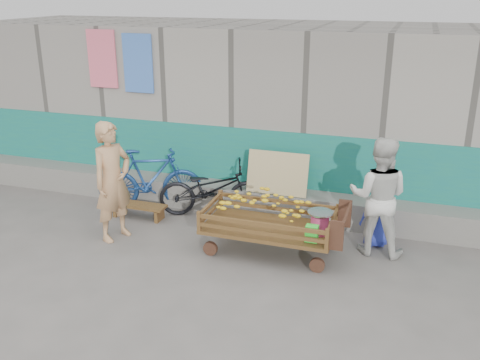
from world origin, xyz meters
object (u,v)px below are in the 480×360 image
(bench, at_px, (138,208))
(bicycle_blue, at_px, (150,179))
(child, at_px, (377,215))
(banana_cart, at_px, (267,215))
(vendor_man, at_px, (113,182))
(woman, at_px, (378,197))
(bicycle_dark, at_px, (212,189))

(bench, distance_m, bicycle_blue, 0.58)
(bench, distance_m, child, 3.86)
(child, relative_size, bicycle_blue, 0.55)
(banana_cart, xyz_separation_m, vendor_man, (-2.32, -0.25, 0.33))
(child, bearing_deg, bench, -19.45)
(bicycle_blue, bearing_deg, bench, 154.06)
(bench, xyz_separation_m, vendor_man, (0.05, -0.77, 0.74))
(child, distance_m, bicycle_blue, 3.83)
(bench, xyz_separation_m, bicycle_blue, (0.01, 0.45, 0.36))
(banana_cart, relative_size, bicycle_blue, 1.15)
(woman, xyz_separation_m, bicycle_dark, (-2.72, 0.52, -0.40))
(bench, relative_size, woman, 0.56)
(bicycle_dark, bearing_deg, vendor_man, 119.81)
(bicycle_blue, bearing_deg, woman, -121.30)
(bench, relative_size, bicycle_blue, 0.54)
(vendor_man, distance_m, woman, 3.87)
(woman, xyz_separation_m, bicycle_blue, (-3.83, 0.46, -0.33))
(vendor_man, bearing_deg, woman, -59.22)
(bench, height_order, vendor_man, vendor_man)
(banana_cart, height_order, vendor_man, vendor_man)
(vendor_man, height_order, woman, vendor_man)
(vendor_man, bearing_deg, bench, 22.90)
(vendor_man, distance_m, bicycle_dark, 1.73)
(woman, relative_size, bicycle_dark, 0.98)
(bench, xyz_separation_m, woman, (3.84, -0.01, 0.68))
(woman, bearing_deg, bench, 1.91)
(bench, height_order, child, child)
(bench, bearing_deg, bicycle_dark, 24.54)
(woman, bearing_deg, banana_cart, 21.30)
(woman, distance_m, child, 0.43)
(banana_cart, height_order, woman, woman)
(child, distance_m, bicycle_dark, 2.73)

